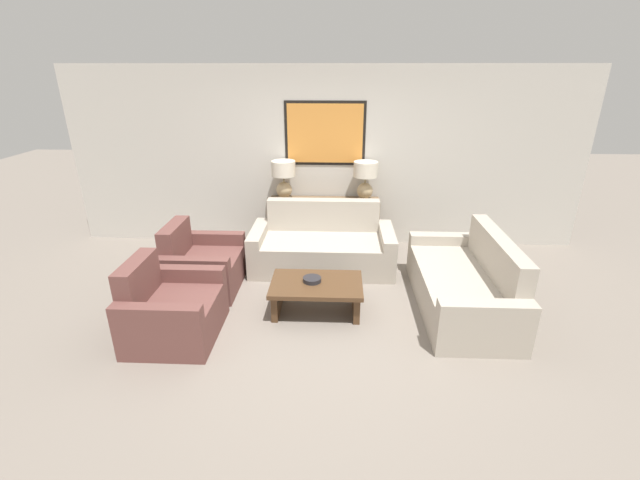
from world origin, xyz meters
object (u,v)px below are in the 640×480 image
Objects in this scene: table_lamp_left at (284,176)px; console_table at (324,223)px; decorative_bowl at (312,279)px; armchair_near_camera at (171,311)px; coffee_table at (316,290)px; armchair_near_back_wall at (202,266)px; table_lamp_right at (365,177)px; couch_by_back_wall at (322,247)px; couch_by_side at (465,285)px.

console_table is at bearing 0.00° from table_lamp_left.
decorative_bowl is at bearing -74.31° from table_lamp_left.
console_table is at bearing 58.47° from armchair_near_camera.
coffee_table is 1.56m from armchair_near_back_wall.
table_lamp_left is 2.16m from coffee_table.
coffee_table is (-0.62, -1.90, -0.85)m from table_lamp_right.
couch_by_back_wall is 2.02× the size of armchair_near_camera.
decorative_bowl is at bearing -175.11° from couch_by_side.
table_lamp_left and table_lamp_right have the same top height.
couch_by_side is at bearing -45.93° from console_table.
table_lamp_left is 1.84m from armchair_near_back_wall.
table_lamp_right reaches higher than couch_by_back_wall.
table_lamp_left reaches higher than console_table.
table_lamp_right reaches higher than couch_by_side.
coffee_table is (-1.69, -0.17, -0.02)m from couch_by_side.
coffee_table is at bearing -174.18° from couch_by_side.
couch_by_side is (1.67, -1.73, -0.09)m from console_table.
coffee_table is at bearing 19.65° from armchair_near_camera.
console_table is 1.71× the size of armchair_near_camera.
couch_by_side is 1.70m from coffee_table.
couch_by_back_wall reaches higher than console_table.
couch_by_back_wall is at bearing -90.00° from console_table.
armchair_near_camera reaches higher than coffee_table.
table_lamp_left is at bearing 180.00° from console_table.
armchair_near_back_wall is (-1.47, 0.52, 0.02)m from coffee_table.
armchair_near_back_wall is at bearing -155.76° from couch_by_back_wall.
console_table is 1.60× the size of coffee_table.
coffee_table is at bearing -24.93° from decorative_bowl.
coffee_table is 1.07× the size of armchair_near_camera.
decorative_bowl reaches higher than coffee_table.
couch_by_side is at bearing 4.89° from decorative_bowl.
decorative_bowl is at bearing 155.07° from coffee_table.
table_lamp_right is 2.12m from decorative_bowl.
coffee_table is 5.01× the size of decorative_bowl.
console_table is 1.71× the size of armchair_near_back_wall.
couch_by_side reaches higher than armchair_near_camera.
console_table is at bearing 90.00° from couch_by_back_wall.
couch_by_back_wall reaches higher than coffee_table.
console_table is 1.88m from decorative_bowl.
console_table is 8.01× the size of decorative_bowl.
decorative_bowl is 0.21× the size of armchair_near_back_wall.
console_table is at bearing 87.82° from decorative_bowl.
couch_by_back_wall is (0.00, -0.71, -0.09)m from console_table.
table_lamp_right is at bearing 49.77° from couch_by_back_wall.
coffee_table is 1.56m from armchair_near_camera.
table_lamp_left is 2.08m from decorative_bowl.
coffee_table is at bearing -19.65° from armchair_near_back_wall.
armchair_near_back_wall reaches higher than coffee_table.
table_lamp_left is 0.56× the size of coffee_table.
couch_by_side is (1.67, -1.02, 0.00)m from couch_by_back_wall.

